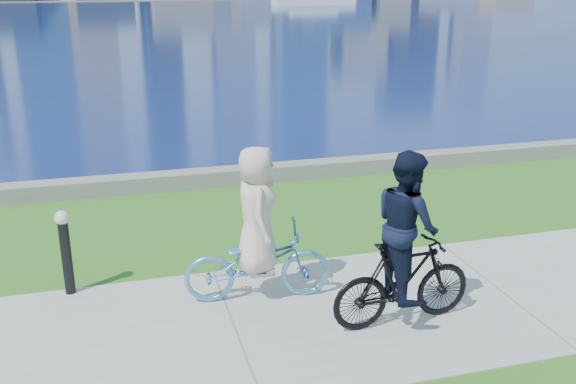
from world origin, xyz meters
name	(u,v)px	position (x,y,z in m)	size (l,w,h in m)	color
ground	(235,329)	(0.00, 0.00, 0.00)	(320.00, 320.00, 0.00)	#286119
concrete_path	(235,328)	(0.00, 0.00, 0.01)	(80.00, 3.50, 0.02)	#A09F9B
seawall	(180,180)	(0.00, 6.20, 0.17)	(90.00, 0.50, 0.35)	slate
bay_water	(114,16)	(0.00, 72.00, 0.00)	(320.00, 131.00, 0.01)	#0D1B56
ferry_far	(314,0)	(30.78, 92.10, 0.72)	(12.77, 3.65, 1.73)	white
bollard_lamp	(65,247)	(-2.13, 1.63, 0.75)	(0.21, 0.21, 1.30)	black
cyclist_woman	(257,244)	(0.49, 0.73, 0.86)	(0.98, 2.17, 2.26)	#539ACA
cyclist_man	(405,254)	(2.18, -0.47, 1.02)	(0.78, 2.01, 2.38)	black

